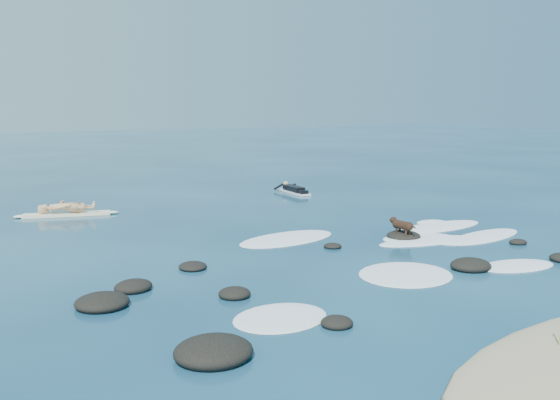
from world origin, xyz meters
TOP-DOWN VIEW (x-y plane):
  - ground at (0.00, 0.00)m, footprint 160.00×160.00m
  - reef_rocks at (-0.07, -2.74)m, footprint 13.06×6.45m
  - breaking_foam at (1.88, -0.24)m, footprint 11.84×7.74m
  - standing_surfer_rig at (-4.82, 9.81)m, footprint 3.51×1.40m
  - paddling_surfer_rig at (5.13, 10.37)m, footprint 1.13×2.55m
  - dog at (2.50, 0.58)m, footprint 0.30×1.05m

SIDE VIEW (x-z plane):
  - ground at x=0.00m, z-range 0.00..0.00m
  - breaking_foam at x=1.88m, z-range -0.05..0.07m
  - reef_rocks at x=-0.07m, z-range -0.13..0.30m
  - paddling_surfer_rig at x=5.13m, z-range -0.07..0.37m
  - dog at x=2.50m, z-range 0.11..0.77m
  - standing_surfer_rig at x=-4.82m, z-range -0.21..1.81m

